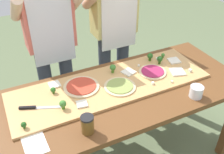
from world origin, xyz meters
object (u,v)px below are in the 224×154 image
(pizza_whole_tomato_red, at_px, (81,86))
(cheese_crumble_d, at_px, (172,82))
(pizza_whole_pesto_green, at_px, (120,86))
(cheese_crumble_e, at_px, (157,59))
(broccoli_floret_center_right, at_px, (150,56))
(broccoli_floret_back_left, at_px, (63,104))
(broccoli_floret_front_right, at_px, (163,55))
(cheese_crumble_c, at_px, (139,66))
(broccoli_floret_back_right, at_px, (113,68))
(sauce_jar, at_px, (87,124))
(prep_table, at_px, (120,101))
(pizza_whole_beet_magenta, at_px, (153,72))
(broccoli_floret_front_mid, at_px, (53,90))
(pizza_slice_near_left, at_px, (128,72))
(cook_left, at_px, (50,35))
(recipe_note, at_px, (35,145))
(pizza_slice_far_right, at_px, (174,61))
(pizza_slice_center, at_px, (177,72))
(broccoli_floret_back_mid, at_px, (160,59))
(cook_right, at_px, (114,23))
(pizza_slice_far_left, at_px, (55,85))
(broccoli_floret_front_left, at_px, (24,125))
(cheese_crumble_a, at_px, (190,71))
(flour_cup, at_px, (196,92))
(cheese_crumble_b, at_px, (153,83))

(pizza_whole_tomato_red, xyz_separation_m, cheese_crumble_d, (0.63, -0.24, 0.00))
(pizza_whole_pesto_green, distance_m, cheese_crumble_e, 0.51)
(broccoli_floret_center_right, xyz_separation_m, broccoli_floret_back_left, (-0.84, -0.27, -0.00))
(broccoli_floret_front_right, bearing_deg, cheese_crumble_c, -173.45)
(pizza_whole_pesto_green, distance_m, broccoli_floret_center_right, 0.46)
(broccoli_floret_back_right, height_order, sauce_jar, sauce_jar)
(broccoli_floret_back_left, bearing_deg, prep_table, 3.14)
(pizza_whole_beet_magenta, xyz_separation_m, broccoli_floret_front_mid, (-0.77, 0.09, 0.02))
(pizza_slice_near_left, bearing_deg, pizza_whole_pesto_green, -137.01)
(broccoli_floret_front_mid, distance_m, cook_left, 0.56)
(broccoli_floret_front_mid, relative_size, broccoli_floret_back_left, 0.73)
(pizza_slice_near_left, xyz_separation_m, sauce_jar, (-0.51, -0.43, 0.04))
(recipe_note, bearing_deg, pizza_whole_tomato_red, 41.29)
(pizza_whole_beet_magenta, bearing_deg, pizza_slice_far_right, 14.19)
(pizza_slice_center, height_order, cook_left, cook_left)
(pizza_whole_tomato_red, height_order, pizza_slice_center, pizza_whole_tomato_red)
(broccoli_floret_front_mid, bearing_deg, broccoli_floret_back_right, 6.02)
(broccoli_floret_back_mid, xyz_separation_m, cook_right, (-0.16, 0.52, 0.15))
(pizza_whole_tomato_red, distance_m, broccoli_floret_front_mid, 0.20)
(pizza_slice_far_left, height_order, broccoli_floret_front_left, broccoli_floret_front_left)
(cheese_crumble_d, bearing_deg, pizza_whole_pesto_green, 162.44)
(recipe_note, xyz_separation_m, cook_right, (0.96, 0.91, 0.21))
(broccoli_floret_back_right, bearing_deg, cheese_crumble_a, -25.02)
(pizza_slice_far_left, bearing_deg, broccoli_floret_back_mid, -5.73)
(pizza_slice_far_left, bearing_deg, broccoli_floret_back_left, -93.87)
(pizza_slice_center, relative_size, broccoli_floret_back_mid, 1.56)
(broccoli_floret_back_left, relative_size, sauce_jar, 0.55)
(pizza_slice_far_right, height_order, broccoli_floret_center_right, broccoli_floret_center_right)
(pizza_whole_tomato_red, xyz_separation_m, pizza_slice_near_left, (0.40, 0.02, -0.00))
(cheese_crumble_d, height_order, cook_right, cook_right)
(pizza_whole_beet_magenta, height_order, sauce_jar, sauce_jar)
(broccoli_floret_back_right, distance_m, cheese_crumble_c, 0.23)
(broccoli_floret_back_left, xyz_separation_m, flour_cup, (0.88, -0.26, -0.02))
(pizza_slice_center, relative_size, cheese_crumble_e, 5.23)
(cook_left, height_order, cook_right, same)
(pizza_slice_near_left, bearing_deg, recipe_note, -154.77)
(pizza_slice_near_left, relative_size, broccoli_floret_front_left, 1.99)
(cheese_crumble_c, bearing_deg, pizza_slice_far_right, -10.60)
(pizza_slice_far_right, bearing_deg, pizza_slice_far_left, 173.76)
(cheese_crumble_a, bearing_deg, broccoli_floret_back_mid, 125.72)
(cook_right, bearing_deg, pizza_slice_far_right, -61.56)
(pizza_whole_tomato_red, xyz_separation_m, broccoli_floret_back_left, (-0.19, -0.17, 0.03))
(pizza_whole_tomato_red, height_order, broccoli_floret_back_left, broccoli_floret_back_left)
(prep_table, bearing_deg, cheese_crumble_b, -12.16)
(pizza_whole_pesto_green, height_order, flour_cup, flour_cup)
(pizza_whole_beet_magenta, distance_m, cheese_crumble_e, 0.20)
(pizza_slice_near_left, distance_m, broccoli_floret_back_right, 0.13)
(pizza_slice_near_left, xyz_separation_m, broccoli_floret_front_right, (0.38, 0.07, 0.02))
(pizza_slice_far_right, bearing_deg, pizza_whole_beet_magenta, -165.81)
(pizza_whole_pesto_green, distance_m, cook_left, 0.75)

